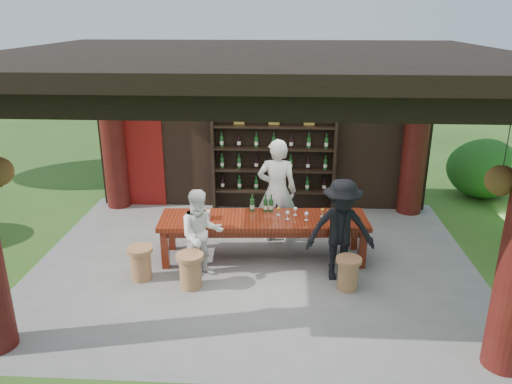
# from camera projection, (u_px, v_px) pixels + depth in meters

# --- Properties ---
(ground) EXTENTS (90.00, 90.00, 0.00)m
(ground) POSITION_uv_depth(u_px,v_px,m) (255.00, 263.00, 8.48)
(ground) COLOR #2D5119
(ground) RESTS_ON ground
(pavilion) EXTENTS (7.50, 6.00, 3.60)m
(pavilion) POSITION_uv_depth(u_px,v_px,m) (255.00, 135.00, 8.16)
(pavilion) COLOR slate
(pavilion) RESTS_ON ground
(wine_shelf) EXTENTS (2.56, 0.39, 2.25)m
(wine_shelf) POSITION_uv_depth(u_px,v_px,m) (273.00, 160.00, 10.38)
(wine_shelf) COLOR black
(wine_shelf) RESTS_ON ground
(tasting_table) EXTENTS (3.55, 1.12, 0.75)m
(tasting_table) POSITION_uv_depth(u_px,v_px,m) (263.00, 224.00, 8.46)
(tasting_table) COLOR #4E1D0B
(tasting_table) RESTS_ON ground
(stool_near_left) EXTENTS (0.43, 0.43, 0.56)m
(stool_near_left) POSITION_uv_depth(u_px,v_px,m) (190.00, 270.00, 7.65)
(stool_near_left) COLOR #9C653E
(stool_near_left) RESTS_ON ground
(stool_near_right) EXTENTS (0.39, 0.39, 0.52)m
(stool_near_right) POSITION_uv_depth(u_px,v_px,m) (348.00, 272.00, 7.62)
(stool_near_right) COLOR #9C653E
(stool_near_right) RESTS_ON ground
(stool_far_left) EXTENTS (0.42, 0.42, 0.55)m
(stool_far_left) POSITION_uv_depth(u_px,v_px,m) (141.00, 262.00, 7.90)
(stool_far_left) COLOR #9C653E
(stool_far_left) RESTS_ON ground
(host) EXTENTS (0.73, 0.50, 1.94)m
(host) POSITION_uv_depth(u_px,v_px,m) (277.00, 191.00, 9.03)
(host) COLOR silver
(host) RESTS_ON ground
(guest_woman) EXTENTS (0.86, 0.76, 1.46)m
(guest_woman) POSITION_uv_depth(u_px,v_px,m) (201.00, 234.00, 7.85)
(guest_woman) COLOR white
(guest_woman) RESTS_ON ground
(guest_man) EXTENTS (1.12, 0.70, 1.66)m
(guest_man) POSITION_uv_depth(u_px,v_px,m) (341.00, 230.00, 7.75)
(guest_man) COLOR black
(guest_man) RESTS_ON ground
(table_bottles) EXTENTS (0.41, 0.09, 0.31)m
(table_bottles) POSITION_uv_depth(u_px,v_px,m) (263.00, 203.00, 8.66)
(table_bottles) COLOR #194C1E
(table_bottles) RESTS_ON tasting_table
(table_glasses) EXTENTS (0.92, 0.28, 0.15)m
(table_glasses) POSITION_uv_depth(u_px,v_px,m) (303.00, 213.00, 8.43)
(table_glasses) COLOR silver
(table_glasses) RESTS_ON tasting_table
(napkin_basket) EXTENTS (0.27, 0.20, 0.14)m
(napkin_basket) POSITION_uv_depth(u_px,v_px,m) (202.00, 215.00, 8.37)
(napkin_basket) COLOR #BF6672
(napkin_basket) RESTS_ON tasting_table
(shrubs) EXTENTS (15.38, 8.08, 1.36)m
(shrubs) POSITION_uv_depth(u_px,v_px,m) (394.00, 222.00, 8.80)
(shrubs) COLOR #194C14
(shrubs) RESTS_ON ground
(trees) EXTENTS (21.04, 8.69, 4.80)m
(trees) POSITION_uv_depth(u_px,v_px,m) (444.00, 53.00, 8.58)
(trees) COLOR #3F2819
(trees) RESTS_ON ground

